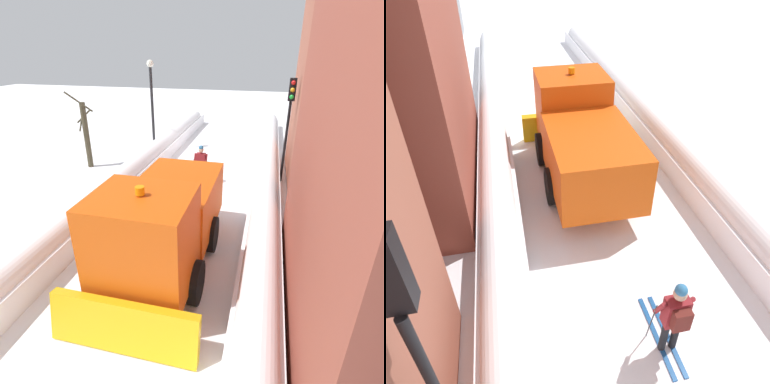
{
  "view_description": "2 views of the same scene",
  "coord_description": "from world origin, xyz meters",
  "views": [
    {
      "loc": [
        -2.78,
        17.33,
        5.73
      ],
      "look_at": [
        -0.77,
        9.12,
        1.77
      ],
      "focal_mm": 28.91,
      "sensor_mm": 36.0,
      "label": 1
    },
    {
      "loc": [
        -2.49,
        1.06,
        6.48
      ],
      "look_at": [
        -0.92,
        8.28,
        1.07
      ],
      "focal_mm": 33.41,
      "sensor_mm": 36.0,
      "label": 2
    }
  ],
  "objects": [
    {
      "name": "plow_truck",
      "position": [
        -0.33,
        10.53,
        1.48
      ],
      "size": [
        3.2,
        5.98,
        3.12
      ],
      "color": "#DB510F",
      "rests_on": "ground"
    },
    {
      "name": "bare_tree_near",
      "position": [
        6.11,
        3.64,
        1.75
      ],
      "size": [
        1.22,
        1.06,
        3.89
      ],
      "color": "#403A29",
      "rests_on": "ground"
    },
    {
      "name": "traffic_light_pole",
      "position": [
        -3.63,
        3.35,
        3.22
      ],
      "size": [
        0.28,
        0.42,
        4.61
      ],
      "color": "black",
      "rests_on": "ground"
    },
    {
      "name": "street_lamp",
      "position": [
        3.87,
        -0.03,
        3.25
      ],
      "size": [
        0.4,
        0.4,
        5.12
      ],
      "color": "black",
      "rests_on": "ground"
    },
    {
      "name": "snowbank_right",
      "position": [
        2.97,
        10.0,
        0.54
      ],
      "size": [
        1.1,
        36.0,
        1.18
      ],
      "color": "white",
      "rests_on": "ground"
    },
    {
      "name": "snowbank_left",
      "position": [
        -2.97,
        10.0,
        0.55
      ],
      "size": [
        1.1,
        36.0,
        1.2
      ],
      "color": "white",
      "rests_on": "ground"
    },
    {
      "name": "skier",
      "position": [
        -0.02,
        4.39,
        1.0
      ],
      "size": [
        0.62,
        1.8,
        1.81
      ],
      "color": "black",
      "rests_on": "ground"
    },
    {
      "name": "ground_plane",
      "position": [
        0.0,
        10.0,
        0.0
      ],
      "size": [
        80.0,
        80.0,
        0.0
      ],
      "primitive_type": "plane",
      "color": "white"
    }
  ]
}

